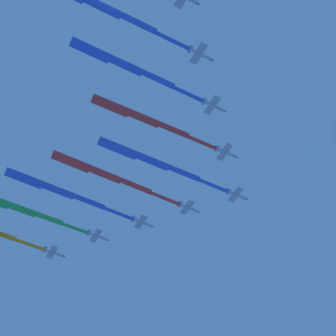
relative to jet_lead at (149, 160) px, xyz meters
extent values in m
cylinder|color=#9EA3AD|center=(-37.55, 9.13, -0.03)|extent=(9.04, 3.25, 1.21)
cone|color=#1959A5|center=(-42.47, 10.30, -0.03)|extent=(1.53, 1.42, 1.15)
cylinder|color=black|center=(-32.93, 8.04, -0.03)|extent=(0.79, 1.02, 0.90)
ellipsoid|color=black|center=(-39.47, 9.63, 0.44)|extent=(2.04, 1.24, 0.75)
cube|color=#9EA3AD|center=(-37.03, 9.00, -0.07)|extent=(4.56, 8.77, 1.00)
cube|color=#1959A5|center=(-37.91, 5.28, 0.39)|extent=(2.40, 1.22, 0.17)
cube|color=#1959A5|center=(-36.14, 12.74, -0.40)|extent=(2.40, 1.22, 0.17)
cube|color=#9EA3AD|center=(-33.87, 8.26, -0.03)|extent=(1.81, 3.36, 0.43)
cube|color=#1959A5|center=(-33.85, 8.35, 0.92)|extent=(1.43, 0.63, 1.90)
cylinder|color=blue|center=(-26.15, 6.43, -0.03)|extent=(15.27, 5.03, 1.54)
cylinder|color=blue|center=(-13.11, 3.65, -0.06)|extent=(15.45, 5.78, 2.30)
cylinder|color=blue|center=(-0.23, 0.17, -0.01)|extent=(15.63, 6.52, 3.07)
cylinder|color=blue|center=(12.64, -3.33, 0.03)|extent=(15.80, 7.27, 3.84)
cylinder|color=#9EA3AD|center=(-27.57, -9.04, 1.35)|extent=(9.05, 3.12, 1.22)
cone|color=#1959A5|center=(-32.50, -7.95, 1.35)|extent=(1.52, 1.41, 1.15)
cylinder|color=black|center=(-22.93, -10.06, 1.35)|extent=(0.78, 1.02, 0.91)
ellipsoid|color=black|center=(-29.49, -8.56, 1.82)|extent=(2.03, 1.22, 0.76)
cube|color=#9EA3AD|center=(-27.04, -9.16, 1.30)|extent=(4.44, 8.75, 1.08)
cube|color=#1959A5|center=(-27.86, -12.89, 1.80)|extent=(2.40, 1.18, 0.18)
cube|color=#1959A5|center=(-26.21, -5.42, 0.94)|extent=(2.40, 1.18, 0.18)
cube|color=#9EA3AD|center=(-23.87, -9.85, 1.35)|extent=(1.76, 3.35, 0.46)
cube|color=#1959A5|center=(-23.85, -9.75, 2.29)|extent=(1.44, 0.62, 1.90)
cylinder|color=red|center=(-16.17, -11.55, 1.35)|extent=(15.19, 4.78, 1.55)
cylinder|color=red|center=(-3.19, -14.11, 1.32)|extent=(15.36, 5.54, 2.32)
cylinder|color=red|center=(9.65, -17.35, 1.36)|extent=(15.53, 6.29, 3.09)
cylinder|color=red|center=(22.47, -20.63, 1.41)|extent=(15.69, 7.05, 3.87)
cylinder|color=#9EA3AD|center=(-20.53, 20.97, 0.77)|extent=(9.02, 3.27, 1.17)
cone|color=#1959A5|center=(-25.44, 22.16, 0.77)|extent=(1.53, 1.39, 1.12)
cylinder|color=black|center=(-15.91, 19.85, 0.77)|extent=(0.79, 1.00, 0.88)
ellipsoid|color=black|center=(-22.45, 21.47, 1.24)|extent=(2.04, 1.23, 0.73)
cube|color=#9EA3AD|center=(-20.01, 20.84, 0.72)|extent=(4.61, 8.79, 0.73)
cube|color=#1959A5|center=(-20.91, 17.11, 1.06)|extent=(2.40, 1.23, 0.15)
cube|color=#1959A5|center=(-19.10, 24.58, 0.52)|extent=(2.40, 1.23, 0.15)
cube|color=#9EA3AD|center=(-16.86, 20.08, 0.77)|extent=(1.83, 3.37, 0.32)
cube|color=#1959A5|center=(-16.84, 20.14, 1.72)|extent=(1.42, 0.58, 1.90)
cylinder|color=red|center=(-9.75, 18.35, 0.77)|extent=(13.87, 4.74, 1.49)
cylinder|color=red|center=(2.07, 15.78, 0.75)|extent=(14.04, 5.47, 2.24)
cylinder|color=red|center=(13.72, 12.52, 0.78)|extent=(14.22, 6.19, 2.99)
cylinder|color=red|center=(25.37, 9.23, 0.81)|extent=(14.40, 6.92, 3.74)
cylinder|color=#9EA3AD|center=(-17.58, -27.21, 1.10)|extent=(9.05, 3.14, 1.21)
cone|color=#1959A5|center=(-22.51, -26.11, 1.10)|extent=(1.52, 1.40, 1.15)
cylinder|color=black|center=(-12.94, -28.24, 1.10)|extent=(0.78, 1.02, 0.91)
ellipsoid|color=black|center=(-19.50, -26.73, 1.56)|extent=(2.03, 1.22, 0.76)
cube|color=#9EA3AD|center=(-17.05, -27.33, 1.05)|extent=(4.46, 8.76, 1.02)
cube|color=#1959A5|center=(-17.88, -31.06, 1.52)|extent=(2.40, 1.19, 0.17)
cube|color=#1959A5|center=(-16.22, -23.59, 0.71)|extent=(2.40, 1.19, 0.17)
cube|color=#9EA3AD|center=(-13.89, -28.03, 1.10)|extent=(1.77, 3.36, 0.43)
cube|color=#1959A5|center=(-13.87, -27.94, 2.04)|extent=(1.44, 0.61, 1.90)
cylinder|color=blue|center=(-6.20, -29.75, 1.10)|extent=(15.16, 4.81, 1.54)
cylinder|color=blue|center=(6.76, -32.33, 1.07)|extent=(15.33, 5.56, 2.31)
cylinder|color=blue|center=(19.56, -35.61, 1.11)|extent=(15.50, 6.31, 3.08)
cylinder|color=blue|center=(32.36, -38.91, 1.15)|extent=(15.67, 7.06, 3.85)
cylinder|color=#9EA3AD|center=(-3.51, 32.81, 1.06)|extent=(9.04, 3.10, 1.18)
cone|color=#1959A5|center=(-8.44, 33.90, 1.06)|extent=(1.51, 1.38, 1.12)
cylinder|color=black|center=(1.13, 31.78, 1.06)|extent=(0.78, 1.00, 0.89)
ellipsoid|color=black|center=(-5.43, 33.27, 1.53)|extent=(2.03, 1.20, 0.74)
cube|color=#9EA3AD|center=(-2.98, 32.69, 1.01)|extent=(4.45, 8.77, 0.80)
cube|color=#1959A5|center=(-3.81, 28.95, 1.39)|extent=(2.40, 1.19, 0.15)
cube|color=#1959A5|center=(-2.15, 36.44, 0.78)|extent=(2.40, 1.19, 0.15)
cube|color=#9EA3AD|center=(0.18, 31.99, 1.06)|extent=(1.77, 3.36, 0.35)
cube|color=#1959A5|center=(0.20, 32.06, 2.01)|extent=(1.42, 0.56, 1.90)
cylinder|color=blue|center=(7.41, 30.39, 1.06)|extent=(14.09, 4.52, 1.51)
cylinder|color=blue|center=(19.44, 28.03, 1.04)|extent=(14.25, 5.25, 2.26)
cylinder|color=blue|center=(31.32, 24.98, 1.07)|extent=(14.41, 5.99, 3.01)
cylinder|color=blue|center=(43.19, 21.90, 1.11)|extent=(14.58, 6.72, 3.76)
cylinder|color=#9EA3AD|center=(-7.59, -45.38, 1.05)|extent=(9.03, 3.23, 1.20)
cone|color=#1959A5|center=(-12.51, -44.22, 1.05)|extent=(1.53, 1.40, 1.14)
cylinder|color=black|center=(-2.97, -46.47, 1.05)|extent=(0.79, 1.01, 0.90)
ellipsoid|color=black|center=(-9.51, -44.89, 1.52)|extent=(2.04, 1.23, 0.75)
cube|color=#9EA3AD|center=(-7.07, -45.51, 1.00)|extent=(4.55, 8.77, 0.92)
cube|color=#1959A5|center=(-7.94, -49.24, 1.43)|extent=(2.40, 1.21, 0.16)
cube|color=#1959A5|center=(-6.19, -41.77, 0.72)|extent=(2.40, 1.21, 0.16)
cube|color=#9EA3AD|center=(-3.91, -46.25, 1.05)|extent=(1.80, 3.36, 0.40)
cube|color=#1959A5|center=(-3.89, -46.16, 2.00)|extent=(1.43, 0.61, 1.90)
cylinder|color=green|center=(2.95, -47.86, 1.05)|extent=(13.29, 4.53, 1.52)
cylinder|color=green|center=(14.28, -50.23, 1.03)|extent=(13.47, 5.27, 2.29)
cylinder|color=green|center=(25.44, -53.28, 1.07)|extent=(13.64, 6.01, 3.05)
cylinder|color=#9EA3AD|center=(13.51, 44.65, 0.98)|extent=(9.05, 3.11, 1.19)
cone|color=#1959A5|center=(8.58, 45.74, 0.98)|extent=(1.51, 1.39, 1.14)
cylinder|color=black|center=(18.15, 43.62, 0.98)|extent=(0.78, 1.00, 0.90)
ellipsoid|color=black|center=(11.59, 45.12, 1.44)|extent=(2.03, 1.21, 0.75)
cube|color=#9EA3AD|center=(14.04, 44.53, 0.93)|extent=(4.45, 8.76, 0.90)
cube|color=#1959A5|center=(13.21, 40.79, 1.34)|extent=(2.40, 1.19, 0.16)
cube|color=#1959A5|center=(14.87, 48.28, 0.65)|extent=(2.40, 1.19, 0.16)
cube|color=#9EA3AD|center=(17.21, 43.83, 0.98)|extent=(1.77, 3.36, 0.39)
cube|color=#1959A5|center=(17.22, 43.91, 1.92)|extent=(1.43, 0.59, 1.90)
cylinder|color=blue|center=(24.65, 42.18, 0.98)|extent=(14.61, 4.65, 1.52)
cylinder|color=blue|center=(37.13, 39.72, 0.95)|extent=(14.77, 5.39, 2.28)
cylinder|color=blue|center=(49.46, 36.56, 0.99)|extent=(14.94, 6.13, 3.04)
cylinder|color=#9EA3AD|center=(2.40, -63.55, -1.00)|extent=(9.03, 3.18, 1.17)
cone|color=#1959A5|center=(-2.52, -62.41, -1.00)|extent=(1.52, 1.38, 1.12)
cylinder|color=black|center=(7.02, -64.63, -1.00)|extent=(0.78, 0.99, 0.88)
ellipsoid|color=black|center=(0.47, -63.07, -0.54)|extent=(2.03, 1.22, 0.73)
cube|color=#9EA3AD|center=(2.92, -63.68, -1.05)|extent=(4.53, 8.78, 0.72)
cube|color=#1959A5|center=(2.05, -67.41, -0.71)|extent=(2.40, 1.21, 0.15)
cube|color=#1959A5|center=(3.79, -59.93, -1.25)|extent=(2.40, 1.21, 0.15)
cube|color=#9EA3AD|center=(6.08, -64.41, -1.00)|extent=(1.80, 3.37, 0.32)
cube|color=#1959A5|center=(6.09, -64.35, -0.05)|extent=(1.42, 0.56, 1.90)
cylinder|color=orange|center=(13.61, -66.16, -1.00)|extent=(14.82, 4.83, 1.49)
cone|color=#1959A5|center=(25.61, 57.59, -0.30)|extent=(1.51, 1.38, 1.12)
cube|color=#1959A5|center=(30.23, 52.63, 0.03)|extent=(2.40, 1.19, 0.16)
camera|label=1|loc=(70.41, 96.32, -176.30)|focal=59.37mm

